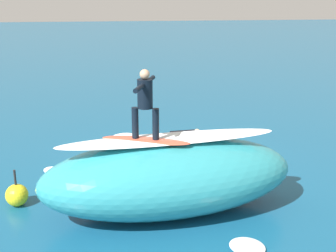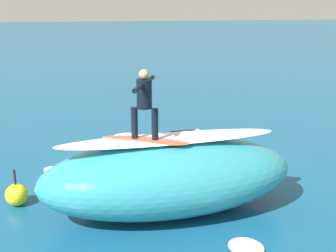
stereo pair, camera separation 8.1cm
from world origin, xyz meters
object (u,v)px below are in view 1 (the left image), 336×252
Objects in this scene: surfer_riding at (145,99)px; surfer_paddling at (179,135)px; surfboard_paddling at (182,140)px; buoy_marker at (17,195)px; surfboard_riding at (146,140)px.

surfer_paddling is at bearing -87.16° from surfer_riding.
surfboard_paddling is 2.20× the size of buoy_marker.
buoy_marker is at bearing -142.54° from surfer_paddling.
surfboard_paddling is at bearing -88.48° from surfboard_riding.
buoy_marker reaches higher than surfer_paddling.
surfboard_paddling is 0.23m from surfer_paddling.
surfer_riding is at bearing -113.01° from surfboard_paddling.
buoy_marker reaches higher than surfboard_paddling.
surfboard_paddling is at bearing -88.48° from surfer_riding.
surfer_paddling is at bearing -87.16° from surfboard_riding.
surfer_paddling is (-1.49, -5.25, -2.64)m from surfer_riding.
surfboard_riding is 0.99× the size of surfboard_paddling.
surfer_riding is 6.06m from surfer_paddling.
surfer_riding reaches higher than surfboard_riding.
surfboard_riding is 5.81m from surfboard_paddling.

